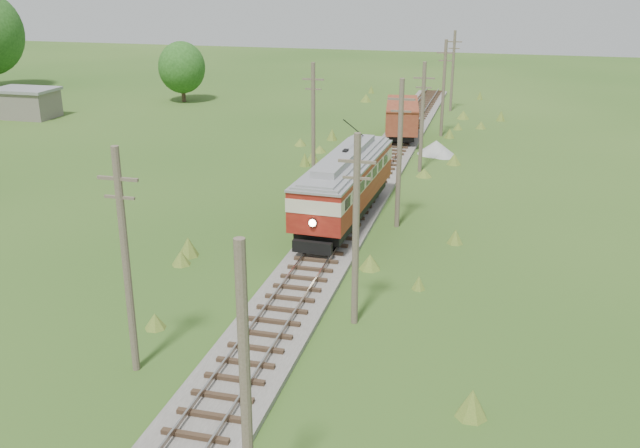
# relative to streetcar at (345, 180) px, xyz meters

# --- Properties ---
(railbed_main) EXTENTS (3.60, 96.00, 0.57)m
(railbed_main) POSITION_rel_streetcar_xyz_m (0.00, 3.30, -2.60)
(railbed_main) COLOR #605B54
(railbed_main) RESTS_ON ground
(streetcar) EXTENTS (3.64, 13.40, 6.09)m
(streetcar) POSITION_rel_streetcar_xyz_m (0.00, 0.00, 0.00)
(streetcar) COLOR black
(streetcar) RESTS_ON ground
(gondola) EXTENTS (4.03, 8.97, 2.88)m
(gondola) POSITION_rel_streetcar_xyz_m (0.00, 23.80, -0.67)
(gondola) COLOR black
(gondola) RESTS_ON ground
(gravel_pile) EXTENTS (3.23, 3.42, 1.17)m
(gravel_pile) POSITION_rel_streetcar_xyz_m (3.76, 19.07, -2.24)
(gravel_pile) COLOR gray
(gravel_pile) RESTS_ON ground
(utility_pole_r_1) EXTENTS (0.30, 0.30, 8.80)m
(utility_pole_r_1) POSITION_rel_streetcar_xyz_m (3.10, -25.70, 1.61)
(utility_pole_r_1) COLOR brown
(utility_pole_r_1) RESTS_ON ground
(utility_pole_r_2) EXTENTS (1.60, 0.30, 8.60)m
(utility_pole_r_2) POSITION_rel_streetcar_xyz_m (3.30, -12.70, 1.64)
(utility_pole_r_2) COLOR brown
(utility_pole_r_2) RESTS_ON ground
(utility_pole_r_3) EXTENTS (1.60, 0.30, 9.00)m
(utility_pole_r_3) POSITION_rel_streetcar_xyz_m (3.20, 0.30, 1.84)
(utility_pole_r_3) COLOR brown
(utility_pole_r_3) RESTS_ON ground
(utility_pole_r_4) EXTENTS (1.60, 0.30, 8.40)m
(utility_pole_r_4) POSITION_rel_streetcar_xyz_m (3.00, 13.30, 1.53)
(utility_pole_r_4) COLOR brown
(utility_pole_r_4) RESTS_ON ground
(utility_pole_r_5) EXTENTS (1.60, 0.30, 8.90)m
(utility_pole_r_5) POSITION_rel_streetcar_xyz_m (3.40, 26.30, 1.79)
(utility_pole_r_5) COLOR brown
(utility_pole_r_5) RESTS_ON ground
(utility_pole_r_6) EXTENTS (1.60, 0.30, 8.70)m
(utility_pole_r_6) POSITION_rel_streetcar_xyz_m (3.20, 39.30, 1.69)
(utility_pole_r_6) COLOR brown
(utility_pole_r_6) RESTS_ON ground
(utility_pole_l_a) EXTENTS (1.60, 0.30, 9.00)m
(utility_pole_l_a) POSITION_rel_streetcar_xyz_m (-4.20, -18.70, 1.84)
(utility_pole_l_a) COLOR brown
(utility_pole_l_a) RESTS_ON ground
(utility_pole_l_b) EXTENTS (1.60, 0.30, 8.60)m
(utility_pole_l_b) POSITION_rel_streetcar_xyz_m (-4.50, 9.30, 1.64)
(utility_pole_l_b) COLOR brown
(utility_pole_l_b) RESTS_ON ground
(tree_mid_a) EXTENTS (5.46, 5.46, 7.03)m
(tree_mid_a) POSITION_rel_streetcar_xyz_m (-28.00, 37.30, 1.23)
(tree_mid_a) COLOR #38281C
(tree_mid_a) RESTS_ON ground
(shed) EXTENTS (6.40, 4.40, 3.10)m
(shed) POSITION_rel_streetcar_xyz_m (-40.00, 24.30, -1.22)
(shed) COLOR slate
(shed) RESTS_ON ground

